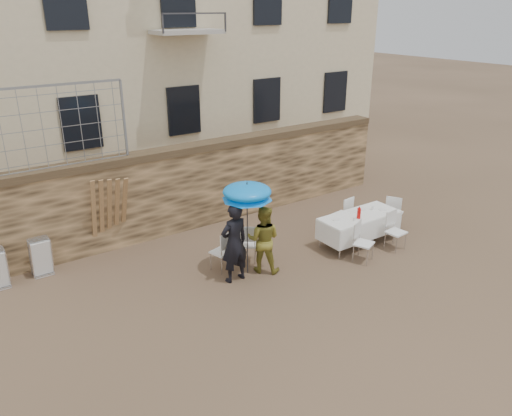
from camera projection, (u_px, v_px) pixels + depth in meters
ground at (303, 315)px, 9.65m from camera, size 80.00×80.00×0.00m
stone_wall at (183, 189)px, 13.05m from camera, size 13.00×0.50×2.20m
chain_link_fence at (52, 128)px, 10.73m from camera, size 3.20×0.06×1.80m
man_suit at (234, 243)px, 10.54m from camera, size 0.67×0.46×1.79m
woman_dress at (263, 239)px, 10.98m from camera, size 0.95×0.95×1.55m
umbrella at (247, 194)px, 10.46m from camera, size 1.08×1.08×1.99m
couple_chair_left at (221, 251)px, 11.11m from camera, size 0.59×0.59×0.96m
couple_chair_right at (248, 243)px, 11.48m from camera, size 0.67×0.67×0.96m
banquet_table at (360, 216)px, 12.29m from camera, size 2.10×0.85×0.78m
soda_bottle at (359, 213)px, 12.00m from camera, size 0.09×0.09×0.26m
table_chair_front_left at (364, 242)px, 11.49m from camera, size 0.63×0.63×0.96m
table_chair_front_right at (396, 231)px, 12.07m from camera, size 0.52×0.52×0.96m
table_chair_back at (342, 213)px, 13.10m from camera, size 0.54×0.54×0.96m
table_chair_side at (394, 212)px, 13.19m from camera, size 0.65×0.65×0.96m
chair_stack_right at (40, 254)px, 10.98m from camera, size 0.46×0.40×0.92m
wood_planks at (107, 215)px, 11.67m from camera, size 0.70×0.20×2.00m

